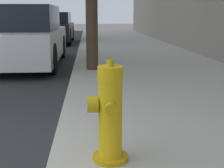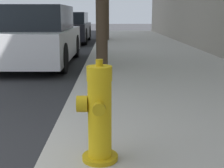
# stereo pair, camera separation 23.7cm
# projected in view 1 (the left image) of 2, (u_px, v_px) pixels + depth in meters

# --- Properties ---
(fire_hydrant) EXTENTS (0.32, 0.32, 0.80)m
(fire_hydrant) POSITION_uv_depth(u_px,v_px,m) (110.00, 115.00, 2.39)
(fire_hydrant) COLOR #C39C11
(fire_hydrant) RESTS_ON sidewalk_slab
(parked_car_near) EXTENTS (1.89, 4.18, 1.48)m
(parked_car_near) POSITION_uv_depth(u_px,v_px,m) (22.00, 37.00, 7.80)
(parked_car_near) COLOR silver
(parked_car_near) RESTS_ON ground_plane
(parked_car_mid) EXTENTS (1.85, 4.07, 1.36)m
(parked_car_mid) POSITION_uv_depth(u_px,v_px,m) (51.00, 28.00, 13.98)
(parked_car_mid) COLOR black
(parked_car_mid) RESTS_ON ground_plane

